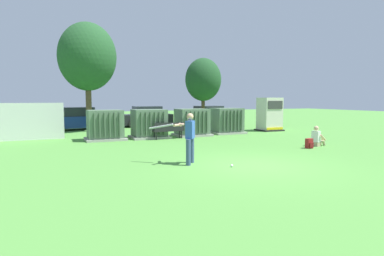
% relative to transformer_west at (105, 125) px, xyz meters
% --- Properties ---
extents(ground_plane, '(96.00, 96.00, 0.00)m').
position_rel_transformer_west_xyz_m(ground_plane, '(3.48, -8.90, -0.79)').
color(ground_plane, '#51933D').
extents(fence_panel, '(4.80, 0.12, 2.00)m').
position_rel_transformer_west_xyz_m(fence_panel, '(-4.40, 1.60, 0.21)').
color(fence_panel, silver).
rests_on(fence_panel, ground).
extents(transformer_west, '(2.10, 1.70, 1.62)m').
position_rel_transformer_west_xyz_m(transformer_west, '(0.00, 0.00, 0.00)').
color(transformer_west, '#9E9B93').
rests_on(transformer_west, ground).
extents(transformer_mid_west, '(2.10, 1.70, 1.62)m').
position_rel_transformer_west_xyz_m(transformer_mid_west, '(2.43, -0.08, 0.00)').
color(transformer_mid_west, '#9E9B93').
rests_on(transformer_mid_west, ground).
extents(transformer_mid_east, '(2.10, 1.70, 1.62)m').
position_rel_transformer_west_xyz_m(transformer_mid_east, '(5.10, -0.07, 0.00)').
color(transformer_mid_east, '#9E9B93').
rests_on(transformer_mid_east, ground).
extents(transformer_east, '(2.10, 1.70, 1.62)m').
position_rel_transformer_west_xyz_m(transformer_east, '(7.69, 0.27, 0.00)').
color(transformer_east, '#9E9B93').
rests_on(transformer_east, ground).
extents(generator_enclosure, '(1.60, 1.40, 2.30)m').
position_rel_transformer_west_xyz_m(generator_enclosure, '(11.29, 0.59, 0.35)').
color(generator_enclosure, '#262626').
rests_on(generator_enclosure, ground).
extents(park_bench, '(1.83, 0.54, 0.92)m').
position_rel_transformer_west_xyz_m(park_bench, '(3.29, -0.98, -0.25)').
color(park_bench, black).
rests_on(park_bench, ground).
extents(batter, '(1.41, 1.20, 1.74)m').
position_rel_transformer_west_xyz_m(batter, '(1.58, -7.72, 0.19)').
color(batter, '#384C75').
rests_on(batter, ground).
extents(sports_ball, '(0.09, 0.09, 0.09)m').
position_rel_transformer_west_xyz_m(sports_ball, '(2.67, -8.78, -0.74)').
color(sports_ball, white).
rests_on(sports_ball, ground).
extents(seated_spectator, '(0.77, 0.61, 0.96)m').
position_rel_transformer_west_xyz_m(seated_spectator, '(8.80, -6.31, -0.41)').
color(seated_spectator, tan).
rests_on(seated_spectator, ground).
extents(backpack, '(0.34, 0.29, 0.44)m').
position_rel_transformer_west_xyz_m(backpack, '(7.94, -6.71, -0.57)').
color(backpack, maroon).
rests_on(backpack, ground).
extents(tree_left, '(3.81, 3.81, 7.29)m').
position_rel_transformer_west_xyz_m(tree_left, '(-0.26, 5.13, 4.21)').
color(tree_left, brown).
rests_on(tree_left, ground).
extents(tree_center_left, '(2.83, 2.83, 5.40)m').
position_rel_transformer_west_xyz_m(tree_center_left, '(8.44, 5.32, 2.92)').
color(tree_center_left, '#4C3828').
rests_on(tree_center_left, ground).
extents(parked_car_left_of_center, '(4.41, 2.38, 1.62)m').
position_rel_transformer_west_xyz_m(parked_car_left_of_center, '(-0.99, 6.80, -0.04)').
color(parked_car_left_of_center, navy).
rests_on(parked_car_left_of_center, ground).
extents(parked_car_right_of_center, '(4.24, 1.99, 1.62)m').
position_rel_transformer_west_xyz_m(parked_car_right_of_center, '(4.39, 7.57, -0.04)').
color(parked_car_right_of_center, black).
rests_on(parked_car_right_of_center, ground).
extents(parked_car_rightmost, '(4.33, 2.19, 1.62)m').
position_rel_transformer_west_xyz_m(parked_car_rightmost, '(9.54, 6.74, -0.04)').
color(parked_car_rightmost, maroon).
rests_on(parked_car_rightmost, ground).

